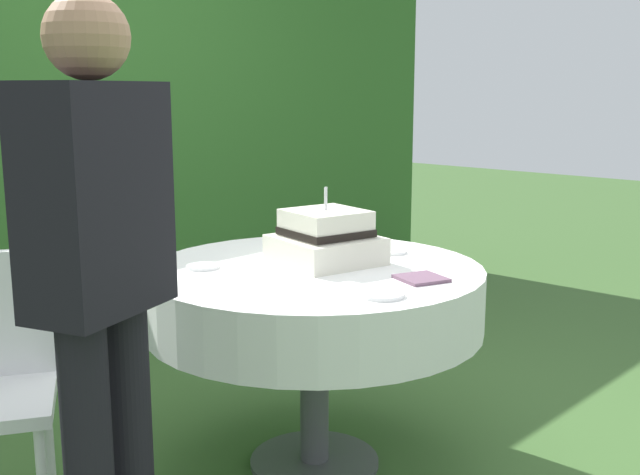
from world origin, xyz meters
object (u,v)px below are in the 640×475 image
object	(u,v)px
cake_table	(314,298)
serving_plate_near	(391,251)
serving_plate_left	(382,295)
serving_plate_far	(203,267)
wedding_cake	(326,239)
napkin_stack	(421,278)
standing_person	(100,279)

from	to	relation	value
cake_table	serving_plate_near	bearing A→B (deg)	-8.21
serving_plate_near	serving_plate_left	xyz separation A→B (m)	(-0.52, -0.37, 0.00)
cake_table	serving_plate_near	world-z (taller)	serving_plate_near
cake_table	serving_plate_far	xyz separation A→B (m)	(-0.29, 0.27, 0.12)
cake_table	wedding_cake	xyz separation A→B (m)	(0.08, 0.02, 0.20)
wedding_cake	serving_plate_near	xyz separation A→B (m)	(0.29, -0.07, -0.08)
serving_plate_near	cake_table	bearing A→B (deg)	171.79
serving_plate_far	napkin_stack	bearing A→B (deg)	-59.37
serving_plate_far	napkin_stack	xyz separation A→B (m)	(0.39, -0.66, -0.00)
napkin_stack	standing_person	xyz separation A→B (m)	(-1.08, 0.17, 0.16)
standing_person	serving_plate_far	bearing A→B (deg)	35.43
serving_plate_left	serving_plate_near	bearing A→B (deg)	35.70
cake_table	serving_plate_far	world-z (taller)	serving_plate_far
serving_plate_far	cake_table	bearing A→B (deg)	-43.24
napkin_stack	standing_person	distance (m)	1.11
cake_table	serving_plate_far	bearing A→B (deg)	136.76
wedding_cake	serving_plate_near	distance (m)	0.31
wedding_cake	serving_plate_near	size ratio (longest dim) A/B	3.35
wedding_cake	serving_plate_left	xyz separation A→B (m)	(-0.23, -0.45, -0.08)
serving_plate_left	napkin_stack	distance (m)	0.25
wedding_cake	napkin_stack	world-z (taller)	wedding_cake
cake_table	serving_plate_near	distance (m)	0.40
cake_table	serving_plate_near	xyz separation A→B (m)	(0.37, -0.05, 0.12)
napkin_stack	standing_person	world-z (taller)	standing_person
cake_table	napkin_stack	world-z (taller)	napkin_stack
cake_table	standing_person	bearing A→B (deg)	-167.40
serving_plate_left	standing_person	distance (m)	0.87
cake_table	serving_plate_far	distance (m)	0.41
serving_plate_near	serving_plate_far	distance (m)	0.74
serving_plate_far	standing_person	size ratio (longest dim) A/B	0.07
serving_plate_left	standing_person	bearing A→B (deg)	165.84
serving_plate_near	serving_plate_left	distance (m)	0.64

